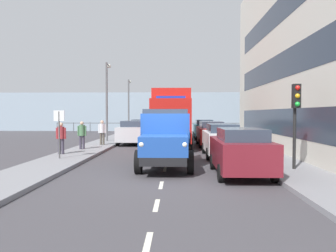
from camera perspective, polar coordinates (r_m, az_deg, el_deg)
The scene contains 21 objects.
ground_plane at distance 20.50m, azimuth 0.24°, elevation -4.14°, with size 80.00×80.00×0.00m, color #423F44.
sidewalk_left at distance 20.94m, azimuth 13.75°, elevation -3.86°, with size 2.27×38.45×0.15m, color gray.
sidewalk_right at distance 21.18m, azimuth -13.11°, elevation -3.78°, with size 2.27×38.45×0.15m, color gray.
road_centreline_markings at distance 19.54m, azimuth 0.17°, elevation -4.43°, with size 0.12×33.92×0.01m.
sea_horizon at distance 42.59m, azimuth 1.00°, elevation 2.49°, with size 80.00×0.80×5.00m, color #8C9EAD.
seawall_railing at distance 39.01m, azimuth 0.94°, elevation 0.20°, with size 28.08×0.08×1.20m.
truck_vintage_blue at distance 13.49m, azimuth -0.42°, elevation -2.38°, with size 2.17×5.64×2.43m.
lorry_cargo_red at distance 22.47m, azimuth 0.65°, elevation 1.72°, with size 2.58×8.20×3.87m.
car_maroon_kerbside_near at distance 12.22m, azimuth 12.50°, elevation -4.24°, with size 1.92×4.04×1.72m.
car_white_kerbside_1 at distance 17.32m, azimuth 9.28°, elevation -2.35°, with size 1.79×4.28×1.72m.
car_red_kerbside_2 at distance 22.76m, azimuth 7.45°, elevation -1.26°, with size 1.84×4.53×1.72m.
car_teal_kerbside_3 at distance 28.73m, azimuth 6.25°, elevation -0.56°, with size 1.75×3.88×1.72m.
car_silver_oppositeside_0 at distance 24.31m, azimuth -6.15°, elevation -1.04°, with size 1.91×4.51×1.72m.
car_navy_oppositeside_1 at distance 29.81m, azimuth -4.69°, elevation -0.45°, with size 1.96×4.16×1.72m.
pedestrian_couple_a at distance 17.86m, azimuth -18.10°, elevation -1.59°, with size 0.53×0.34×1.64m.
pedestrian_in_dark_coat at distance 20.03m, azimuth -14.73°, elevation -1.16°, with size 0.53×0.34×1.64m.
pedestrian_strolling at distance 22.51m, azimuth -11.38°, elevation -0.75°, with size 0.53×0.34×1.65m.
traffic_light_near at distance 13.18m, azimuth 21.33°, elevation 3.00°, with size 0.28×0.41×3.20m.
lamp_post_promenade at distance 25.78m, azimuth -10.54°, elevation 5.50°, with size 0.32×1.14×6.02m.
lamp_post_far at distance 35.44m, azimuth -6.82°, elevation 4.35°, with size 0.32×1.14×5.73m.
street_sign at distance 16.14m, azimuth -18.40°, elevation 0.05°, with size 0.50×0.07×2.25m.
Camera 1 is at (-0.52, 11.53, 2.24)m, focal length 35.07 mm.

